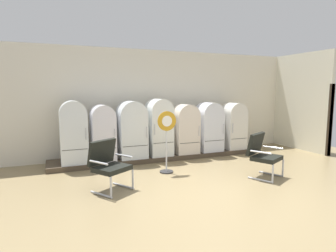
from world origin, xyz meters
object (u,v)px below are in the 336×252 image
at_px(refrigerator_1, 103,131).
at_px(refrigerator_4, 185,127).
at_px(refrigerator_2, 132,128).
at_px(refrigerator_5, 209,125).
at_px(refrigerator_3, 159,125).
at_px(refrigerator_6, 234,124).
at_px(armchair_left, 108,163).
at_px(refrigerator_0, 73,130).
at_px(sign_stand, 167,143).
at_px(armchair_right, 262,153).

bearing_deg(refrigerator_1, refrigerator_4, -0.70).
height_order(refrigerator_2, refrigerator_5, refrigerator_2).
distance_m(refrigerator_3, refrigerator_6, 2.44).
relative_size(refrigerator_3, refrigerator_4, 1.12).
relative_size(refrigerator_2, refrigerator_4, 1.08).
height_order(refrigerator_4, refrigerator_6, refrigerator_6).
bearing_deg(armchair_left, refrigerator_5, 30.10).
height_order(refrigerator_1, refrigerator_4, refrigerator_1).
xyz_separation_m(refrigerator_0, refrigerator_6, (4.69, -0.03, -0.07)).
bearing_deg(refrigerator_0, refrigerator_1, 0.49).
bearing_deg(sign_stand, refrigerator_4, 48.95).
distance_m(refrigerator_5, refrigerator_6, 0.86).
height_order(refrigerator_2, refrigerator_4, refrigerator_2).
xyz_separation_m(refrigerator_4, refrigerator_5, (0.79, 0.03, 0.02)).
bearing_deg(refrigerator_3, refrigerator_0, -179.38).
xyz_separation_m(armchair_left, sign_stand, (1.48, 0.67, 0.16)).
relative_size(refrigerator_4, sign_stand, 0.97).
height_order(refrigerator_5, sign_stand, refrigerator_5).
relative_size(refrigerator_0, refrigerator_6, 1.09).
height_order(refrigerator_3, refrigerator_5, refrigerator_3).
height_order(refrigerator_3, sign_stand, refrigerator_3).
height_order(refrigerator_1, armchair_right, refrigerator_1).
relative_size(refrigerator_2, armchair_left, 1.55).
relative_size(refrigerator_1, sign_stand, 0.99).
distance_m(refrigerator_0, refrigerator_3, 2.26).
xyz_separation_m(refrigerator_6, armchair_right, (-0.90, -2.36, -0.33)).
bearing_deg(refrigerator_6, armchair_right, -110.96).
distance_m(refrigerator_0, sign_stand, 2.35).
height_order(refrigerator_1, refrigerator_3, refrigerator_3).
height_order(refrigerator_5, armchair_left, refrigerator_5).
distance_m(refrigerator_6, armchair_right, 2.55).
height_order(armchair_left, armchair_right, same).
xyz_separation_m(refrigerator_1, refrigerator_3, (1.55, 0.02, 0.07)).
distance_m(refrigerator_2, refrigerator_3, 0.78).
distance_m(refrigerator_2, sign_stand, 1.40).
bearing_deg(armchair_left, refrigerator_6, 24.41).
bearing_deg(sign_stand, armchair_left, -155.62).
height_order(refrigerator_0, refrigerator_6, refrigerator_0).
xyz_separation_m(refrigerator_2, refrigerator_4, (1.57, -0.05, -0.06)).
bearing_deg(armchair_right, sign_stand, 148.52).
height_order(refrigerator_2, armchair_left, refrigerator_2).
bearing_deg(refrigerator_2, armchair_left, -116.87).
bearing_deg(refrigerator_6, sign_stand, -155.58).
xyz_separation_m(refrigerator_0, refrigerator_3, (2.26, 0.02, 0.01)).
xyz_separation_m(refrigerator_3, armchair_right, (1.53, -2.41, -0.41)).
height_order(refrigerator_3, refrigerator_6, refrigerator_3).
relative_size(refrigerator_0, armchair_right, 1.58).
height_order(refrigerator_1, armchair_left, refrigerator_1).
height_order(refrigerator_6, armchair_right, refrigerator_6).
bearing_deg(sign_stand, refrigerator_5, 34.19).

